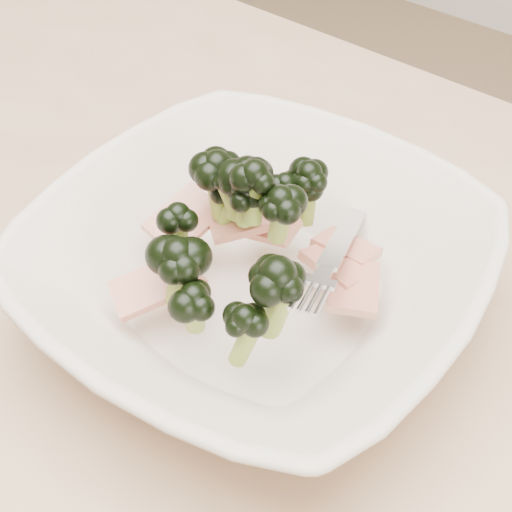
{
  "coord_description": "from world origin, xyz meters",
  "views": [
    {
      "loc": [
        0.31,
        -0.24,
        1.14
      ],
      "look_at": [
        0.09,
        0.03,
        0.8
      ],
      "focal_mm": 50.0,
      "sensor_mm": 36.0,
      "label": 1
    }
  ],
  "objects": [
    {
      "name": "dining_table",
      "position": [
        0.0,
        0.0,
        0.65
      ],
      "size": [
        1.2,
        0.8,
        0.75
      ],
      "color": "tan",
      "rests_on": "ground"
    },
    {
      "name": "broccoli_dish",
      "position": [
        0.09,
        0.03,
        0.79
      ],
      "size": [
        0.33,
        0.33,
        0.12
      ],
      "color": "beige",
      "rests_on": "dining_table"
    }
  ]
}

